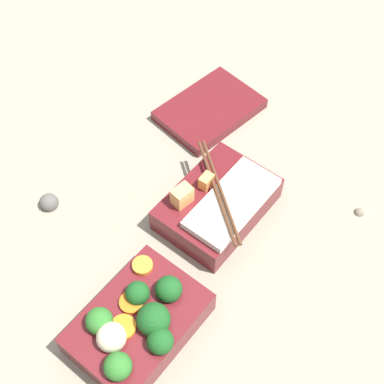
# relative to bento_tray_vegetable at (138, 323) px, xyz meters

# --- Properties ---
(ground_plane) EXTENTS (3.00, 3.00, 0.00)m
(ground_plane) POSITION_rel_bento_tray_vegetable_xyz_m (0.11, 0.02, -0.03)
(ground_plane) COLOR gray
(bento_tray_vegetable) EXTENTS (0.17, 0.12, 0.08)m
(bento_tray_vegetable) POSITION_rel_bento_tray_vegetable_xyz_m (0.00, 0.00, 0.00)
(bento_tray_vegetable) COLOR maroon
(bento_tray_vegetable) RESTS_ON ground_plane
(bento_tray_rice) EXTENTS (0.17, 0.16, 0.07)m
(bento_tray_rice) POSITION_rel_bento_tray_vegetable_xyz_m (0.22, 0.03, -0.00)
(bento_tray_rice) COLOR maroon
(bento_tray_rice) RESTS_ON ground_plane
(bento_lid) EXTENTS (0.19, 0.14, 0.02)m
(bento_lid) POSITION_rel_bento_tray_vegetable_xyz_m (0.38, 0.17, -0.02)
(bento_lid) COLOR maroon
(bento_lid) RESTS_ON ground_plane
(pebble_0) EXTENTS (0.03, 0.03, 0.03)m
(pebble_0) POSITION_rel_bento_tray_vegetable_xyz_m (0.07, 0.25, -0.02)
(pebble_0) COLOR #595651
(pebble_0) RESTS_ON ground_plane
(pebble_2) EXTENTS (0.02, 0.02, 0.02)m
(pebble_2) POSITION_rel_bento_tray_vegetable_xyz_m (0.35, -0.14, -0.03)
(pebble_2) COLOR #7A6B5B
(pebble_2) RESTS_ON ground_plane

